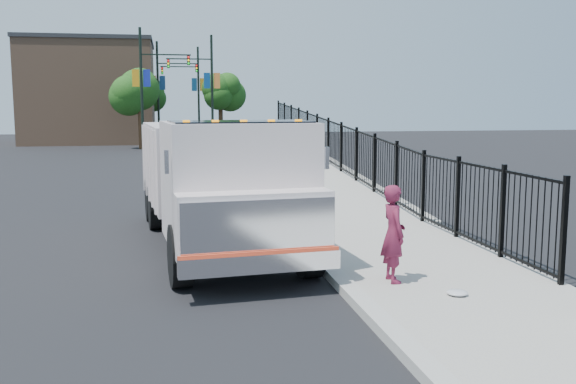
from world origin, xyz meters
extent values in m
plane|color=black|center=(0.00, 0.00, 0.00)|extent=(120.00, 120.00, 0.00)
cube|color=#9E998E|center=(1.93, -2.00, 0.06)|extent=(3.55, 12.00, 0.12)
cube|color=#ADAAA3|center=(0.00, -2.00, 0.08)|extent=(0.30, 12.00, 0.16)
cube|color=#9E998E|center=(2.12, 16.00, 0.00)|extent=(3.95, 24.06, 3.19)
cube|color=black|center=(3.55, 12.00, 0.90)|extent=(0.10, 28.00, 1.80)
cube|color=black|center=(-1.88, 2.85, 0.61)|extent=(1.78, 7.56, 0.24)
cube|color=silver|center=(-1.65, 0.33, 1.71)|extent=(2.80, 2.65, 2.20)
cube|color=silver|center=(-1.53, -1.04, 1.16)|extent=(2.65, 1.00, 1.10)
cube|color=silver|center=(-1.49, -1.45, 1.16)|extent=(2.53, 0.32, 0.94)
cube|color=silver|center=(-1.48, -1.54, 0.61)|extent=(2.65, 0.44, 0.31)
cube|color=#E94221|center=(-1.48, -1.54, 0.77)|extent=(2.64, 0.30, 0.07)
cube|color=black|center=(-1.63, 0.06, 2.37)|extent=(2.55, 1.65, 0.94)
cube|color=silver|center=(-2.01, 4.28, 1.71)|extent=(3.06, 4.85, 1.87)
cube|color=silver|center=(-2.92, -0.89, 2.20)|extent=(0.07, 0.07, 0.39)
cube|color=silver|center=(-0.18, -0.64, 2.20)|extent=(0.07, 0.07, 0.39)
cube|color=orange|center=(-2.58, -0.42, 2.83)|extent=(0.12, 0.10, 0.07)
cube|color=orange|center=(-2.09, -0.37, 2.83)|extent=(0.12, 0.10, 0.07)
cube|color=orange|center=(-1.59, -0.33, 2.83)|extent=(0.12, 0.10, 0.07)
cube|color=orange|center=(-1.10, -0.28, 2.83)|extent=(0.12, 0.10, 0.07)
cube|color=orange|center=(-0.60, -0.24, 2.83)|extent=(0.12, 0.10, 0.07)
cylinder|color=black|center=(-2.73, -0.54, 0.55)|extent=(0.45, 1.13, 1.10)
cylinder|color=black|center=(-0.43, -0.33, 0.55)|extent=(0.45, 1.13, 1.10)
cylinder|color=black|center=(-3.23, 4.83, 0.55)|extent=(0.45, 1.13, 1.10)
cylinder|color=black|center=(-0.92, 5.05, 0.55)|extent=(0.45, 1.13, 1.10)
cylinder|color=black|center=(-3.34, 6.04, 0.55)|extent=(0.45, 1.13, 1.10)
cylinder|color=black|center=(-1.03, 6.25, 0.55)|extent=(0.45, 1.13, 1.10)
imported|color=maroon|center=(0.84, -1.28, 0.95)|extent=(0.41, 0.61, 1.67)
ellipsoid|color=silver|center=(1.57, -2.24, 0.16)|extent=(0.34, 0.34, 0.09)
cylinder|color=black|center=(-4.47, 31.48, 4.00)|extent=(0.18, 0.18, 8.00)
cube|color=black|center=(-2.87, 31.48, 6.30)|extent=(3.20, 0.08, 0.08)
cube|color=black|center=(-1.43, 31.48, 5.95)|extent=(0.18, 0.22, 0.60)
cube|color=#1626A0|center=(-4.12, 31.48, 4.80)|extent=(0.45, 0.04, 1.10)
cube|color=orange|center=(-4.82, 31.48, 4.80)|extent=(0.45, 0.04, 1.10)
cylinder|color=black|center=(0.32, 35.22, 4.00)|extent=(0.18, 0.18, 8.00)
cube|color=black|center=(-1.28, 35.22, 6.30)|extent=(3.20, 0.08, 0.08)
cube|color=black|center=(-2.72, 35.22, 5.95)|extent=(0.18, 0.22, 0.60)
cube|color=orange|center=(0.67, 35.22, 4.80)|extent=(0.45, 0.04, 1.10)
cube|color=navy|center=(-0.03, 35.22, 4.80)|extent=(0.45, 0.04, 1.10)
cylinder|color=black|center=(-3.55, 40.67, 4.00)|extent=(0.18, 0.18, 8.00)
cube|color=black|center=(-1.95, 40.67, 6.30)|extent=(3.20, 0.08, 0.08)
cube|color=black|center=(-0.51, 40.67, 5.95)|extent=(0.18, 0.22, 0.60)
cube|color=navy|center=(-3.20, 40.67, 4.80)|extent=(0.45, 0.04, 1.10)
cube|color=orange|center=(-3.90, 40.67, 4.80)|extent=(0.45, 0.04, 1.10)
cylinder|color=black|center=(-0.17, 44.97, 4.00)|extent=(0.18, 0.18, 8.00)
cube|color=black|center=(-1.77, 44.97, 6.30)|extent=(3.20, 0.08, 0.08)
cube|color=black|center=(-3.21, 44.97, 5.95)|extent=(0.18, 0.22, 0.60)
cube|color=#C78A1B|center=(0.18, 44.97, 4.80)|extent=(0.45, 0.04, 1.10)
cube|color=navy|center=(-0.52, 44.97, 4.80)|extent=(0.45, 0.04, 1.10)
cylinder|color=#382314|center=(-4.72, 34.79, 1.60)|extent=(0.36, 0.36, 3.20)
sphere|color=#194714|center=(-4.72, 34.79, 4.00)|extent=(3.00, 3.00, 3.00)
cylinder|color=#382314|center=(1.27, 39.60, 1.60)|extent=(0.36, 0.36, 3.20)
sphere|color=#194714|center=(1.27, 39.60, 4.00)|extent=(2.37, 2.37, 2.37)
cylinder|color=#382314|center=(-4.50, 48.62, 1.60)|extent=(0.36, 0.36, 3.20)
sphere|color=#194714|center=(-4.50, 48.62, 4.00)|extent=(2.85, 2.85, 2.85)
cube|color=#8C664C|center=(-9.00, 44.00, 4.00)|extent=(10.00, 10.00, 8.00)
camera|label=1|loc=(-2.90, -11.45, 3.14)|focal=40.00mm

